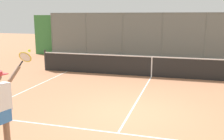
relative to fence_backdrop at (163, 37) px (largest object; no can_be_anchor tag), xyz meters
The scene contains 4 objects.
ground_plane 10.58m from the fence_backdrop, 90.00° to the left, with size 60.00×60.00×0.00m, color #B27551.
court_line_markings 12.16m from the fence_backdrop, 90.00° to the left, with size 8.63×11.40×0.01m.
fence_backdrop is the anchor object (origin of this frame).
tennis_net 5.64m from the fence_backdrop, 90.00° to the left, with size 11.09×0.09×1.07m.
Camera 1 is at (-1.45, 7.03, 2.76)m, focal length 42.05 mm.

